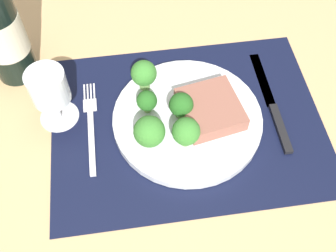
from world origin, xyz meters
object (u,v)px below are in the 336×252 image
Objects in this scene: plate at (187,119)px; steak at (210,108)px; fork at (91,125)px; wine_glass at (49,90)px; knife at (273,108)px.

steak is at bearing 2.61° from plate.
fork is (-16.89, 1.42, -0.55)cm from plate.
fork is at bearing 176.58° from steak.
steak is 21.03cm from fork.
wine_glass is (-26.30, 4.24, 4.35)cm from steak.
plate is at bearing -5.91° from fork.
knife is (15.84, 0.53, -0.50)cm from plate.
plate is 1.36× the size of fork.
plate is at bearing -11.16° from wine_glass.
plate is at bearing -178.48° from knife.
plate reaches higher than fork.
plate is 2.26× the size of wine_glass.
knife is at bearing -5.80° from wine_glass.
steak is at bearing -9.16° from wine_glass.
steak is at bearing -4.52° from fork.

